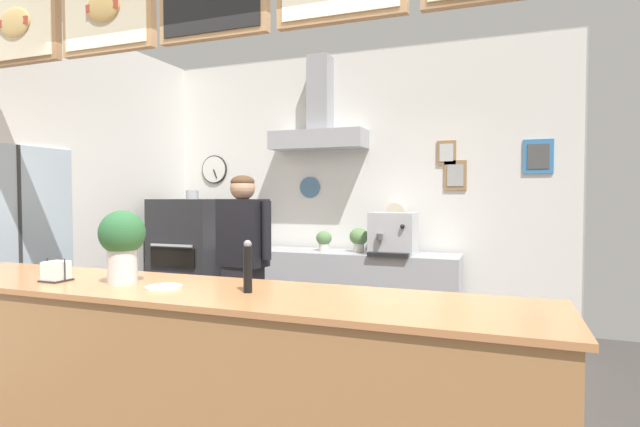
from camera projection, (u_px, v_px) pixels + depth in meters
name	position (u px, v px, depth m)	size (l,w,h in m)	color
back_wall_assembly	(348.00, 181.00, 5.32)	(4.58, 2.96, 3.09)	#9E9E99
service_counter	(190.00, 381.00, 2.63)	(3.74, 0.73, 1.01)	#B77F4C
back_prep_counter	(341.00, 295.00, 5.16)	(2.44, 0.54, 0.91)	#A3A5AD
pizza_oven	(193.00, 264.00, 5.50)	(0.74, 0.74, 1.56)	#232326
shop_worker	(243.00, 267.00, 4.05)	(0.55, 0.28, 1.67)	#232328
espresso_machine	(393.00, 234.00, 4.91)	(0.44, 0.48, 0.42)	#B7BABF
potted_oregano	(324.00, 240.00, 5.21)	(0.17, 0.17, 0.21)	beige
potted_sage	(359.00, 238.00, 5.10)	(0.20, 0.20, 0.25)	beige
condiment_plate	(164.00, 287.00, 2.59)	(0.19, 0.19, 0.01)	white
pepper_grinder	(248.00, 267.00, 2.47)	(0.04, 0.04, 0.27)	black
napkin_holder	(56.00, 272.00, 2.80)	(0.14, 0.13, 0.13)	#262628
basil_vase	(122.00, 243.00, 2.71)	(0.25, 0.25, 0.41)	silver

